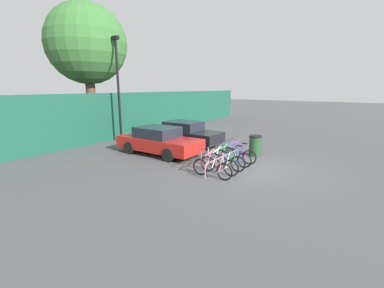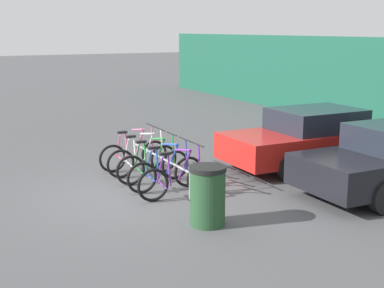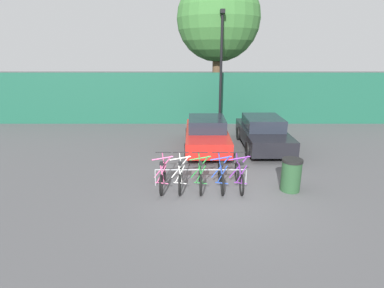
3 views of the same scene
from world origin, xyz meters
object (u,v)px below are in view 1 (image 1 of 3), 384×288
Objects in this scene: lamp_post at (118,85)px; trash_bin at (255,146)px; bicycle_blue at (233,157)px; car_black at (185,133)px; bicycle_pink at (212,168)px; tree_behind_hoarding at (87,45)px; bicycle_white at (219,164)px; bicycle_purple at (238,155)px; car_red at (159,141)px; bike_rack at (223,158)px; bicycle_green at (226,161)px.

trash_bin is (1.50, -8.16, -2.97)m from lamp_post.
car_black is at bearing 65.50° from bicycle_blue.
bicycle_pink is 12.43m from tree_behind_hoarding.
car_black is at bearing 46.40° from bicycle_white.
bicycle_purple is 0.20× the size of tree_behind_hoarding.
bicycle_white is 1.00× the size of bicycle_purple.
car_red is 8.65m from tree_behind_hoarding.
trash_bin is at bearing -91.36° from car_black.
bike_rack is 12.06m from tree_behind_hoarding.
lamp_post reaches higher than bicycle_green.
car_black is (2.26, 4.22, 0.31)m from bicycle_blue.
bicycle_green is 0.39× the size of car_red.
bicycle_pink is 4.34m from car_red.
bicycle_white is 1.00× the size of bicycle_green.
bicycle_green is at bearing -3.59° from bicycle_pink.
bicycle_white is (-0.65, -0.15, -0.10)m from bike_rack.
tree_behind_hoarding is at bearing 82.94° from bike_rack.
bicycle_white is at bearing 177.15° from bicycle_purple.
car_black reaches higher than bicycle_pink.
car_black is at bearing 42.20° from bicycle_pink.
tree_behind_hoarding is (0.02, 2.80, 2.55)m from lamp_post.
lamp_post is 0.73× the size of tree_behind_hoarding.
bicycle_pink is at bearing -176.31° from bicycle_blue.
bicycle_white reaches higher than trash_bin.
bicycle_green is at bearing -95.52° from car_red.
bicycle_green is at bearing -3.55° from bicycle_white.
trash_bin is 12.36m from tree_behind_hoarding.
tree_behind_hoarding reaches higher than bicycle_pink.
car_red is at bearing -98.02° from tree_behind_hoarding.
car_red is 4.87m from trash_bin.
bike_rack is at bearing 173.15° from trash_bin.
bicycle_green is 0.66m from bicycle_blue.
car_black is (2.90, 4.07, 0.22)m from bike_rack.
lamp_post is at bearing 113.16° from car_black.
bicycle_purple is at bearing 173.25° from trash_bin.
car_red reaches higher than bicycle_pink.
bicycle_purple reaches higher than trash_bin.
bicycle_blue is 8.58m from lamp_post.
bicycle_pink is 0.27× the size of lamp_post.
bicycle_purple is (1.21, -0.15, -0.10)m from bike_rack.
bicycle_pink and bicycle_white have the same top height.
tree_behind_hoarding is (0.10, 10.77, 5.65)m from bicycle_purple.
bicycle_purple is at bearing -90.55° from tree_behind_hoarding.
bicycle_pink is 4.01m from trash_bin.
lamp_post is 6.08× the size of trash_bin.
lamp_post is at bearing 100.41° from trash_bin.
tree_behind_hoarding is (-1.48, 10.96, 5.51)m from trash_bin.
bicycle_blue is at bearing -94.73° from lamp_post.
bicycle_blue is (0.66, 0.00, 0.00)m from bicycle_green.
bicycle_purple is 1.60m from trash_bin.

